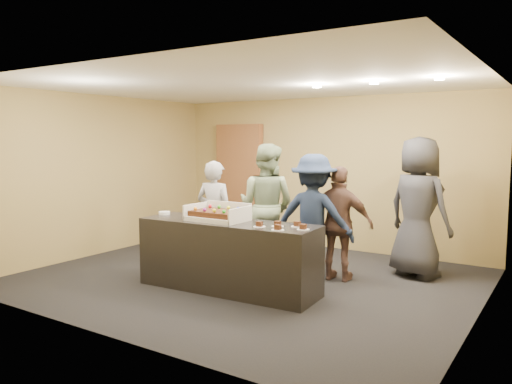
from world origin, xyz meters
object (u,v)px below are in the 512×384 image
at_px(person_sage_man, 266,206).
at_px(person_navy_man, 313,217).
at_px(storage_cabinet, 239,181).
at_px(cake_box, 219,217).
at_px(sheet_cake, 217,213).
at_px(plate_stack, 164,213).
at_px(serving_counter, 228,256).
at_px(person_server_grey, 215,215).
at_px(person_dark_suit, 418,207).
at_px(person_brown_extra, 340,224).

bearing_deg(person_sage_man, person_navy_man, 158.47).
height_order(storage_cabinet, cake_box, storage_cabinet).
relative_size(sheet_cake, person_navy_man, 0.36).
height_order(plate_stack, person_navy_man, person_navy_man).
bearing_deg(serving_counter, plate_stack, 175.92).
height_order(plate_stack, person_server_grey, person_server_grey).
xyz_separation_m(person_server_grey, person_dark_suit, (2.67, 1.24, 0.18)).
bearing_deg(person_brown_extra, person_server_grey, 8.40).
bearing_deg(cake_box, plate_stack, -179.38).
xyz_separation_m(person_server_grey, person_navy_man, (1.49, 0.30, 0.06)).
bearing_deg(serving_counter, person_dark_suit, 43.58).
bearing_deg(person_brown_extra, serving_counter, 44.07).
height_order(serving_counter, person_sage_man, person_sage_man).
height_order(storage_cabinet, person_navy_man, storage_cabinet).
xyz_separation_m(cake_box, person_dark_suit, (2.05, 1.97, 0.05)).
relative_size(person_server_grey, person_sage_man, 0.87).
distance_m(person_sage_man, person_brown_extra, 1.27).
height_order(storage_cabinet, sheet_cake, storage_cabinet).
bearing_deg(serving_counter, person_brown_extra, 46.55).
distance_m(serving_counter, storage_cabinet, 3.62).
xyz_separation_m(serving_counter, person_navy_man, (0.70, 1.05, 0.43)).
relative_size(serving_counter, storage_cabinet, 1.07).
bearing_deg(sheet_cake, person_navy_man, 50.42).
bearing_deg(storage_cabinet, serving_counter, -57.62).
bearing_deg(plate_stack, person_dark_suit, 33.42).
bearing_deg(person_brown_extra, person_navy_man, 20.40).
relative_size(person_navy_man, person_dark_suit, 0.88).
relative_size(sheet_cake, person_sage_man, 0.34).
distance_m(storage_cabinet, sheet_cake, 3.47).
bearing_deg(person_server_grey, sheet_cake, 122.18).
bearing_deg(plate_stack, cake_box, 0.62).
relative_size(sheet_cake, person_brown_extra, 0.40).
bearing_deg(person_sage_man, cake_box, 87.23).
bearing_deg(person_navy_man, cake_box, 39.44).
xyz_separation_m(storage_cabinet, person_server_grey, (1.11, -2.25, -0.31)).
bearing_deg(plate_stack, person_sage_man, 55.63).
xyz_separation_m(person_sage_man, person_navy_man, (0.93, -0.27, -0.07)).
relative_size(cake_box, person_dark_suit, 0.37).
relative_size(person_brown_extra, person_dark_suit, 0.80).
bearing_deg(plate_stack, person_brown_extra, 29.05).
distance_m(sheet_cake, plate_stack, 0.96).
height_order(sheet_cake, person_brown_extra, person_brown_extra).
xyz_separation_m(serving_counter, person_sage_man, (-0.23, 1.32, 0.49)).
bearing_deg(person_dark_suit, person_server_grey, 46.96).
xyz_separation_m(cake_box, person_navy_man, (0.87, 1.02, -0.07)).
bearing_deg(storage_cabinet, person_server_grey, -63.72).
bearing_deg(cake_box, person_server_grey, 130.74).
distance_m(person_navy_man, person_brown_extra, 0.37).
relative_size(storage_cabinet, person_navy_man, 1.28).
relative_size(sheet_cake, plate_stack, 4.02).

